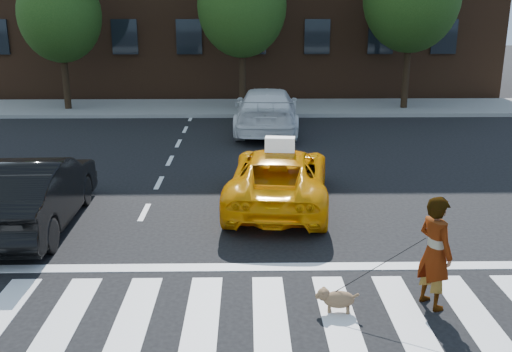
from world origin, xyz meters
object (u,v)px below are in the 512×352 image
at_px(tree_left, 59,4).
at_px(white_suv, 267,110).
at_px(dog, 336,299).
at_px(black_sedan, 33,192).
at_px(woman, 435,252).
at_px(taxi, 279,177).

xyz_separation_m(tree_left, white_suv, (8.37, -4.14, -3.65)).
relative_size(tree_left, dog, 9.98).
bearing_deg(black_sedan, tree_left, -78.16).
bearing_deg(dog, woman, 15.39).
height_order(black_sedan, white_suv, white_suv).
relative_size(white_suv, woman, 3.11).
xyz_separation_m(tree_left, dog, (8.94, -16.91, -4.22)).
bearing_deg(black_sedan, white_suv, -120.73).
bearing_deg(black_sedan, taxi, -167.30).
bearing_deg(tree_left, white_suv, -26.30).
bearing_deg(black_sedan, dog, 146.13).
height_order(tree_left, woman, tree_left).
relative_size(black_sedan, white_suv, 0.83).
distance_m(tree_left, dog, 19.59).
distance_m(taxi, black_sedan, 5.26).
xyz_separation_m(black_sedan, dog, (5.66, -3.53, -0.53)).
bearing_deg(tree_left, woman, -58.11).
height_order(woman, dog, woman).
bearing_deg(taxi, dog, 103.05).
bearing_deg(white_suv, tree_left, -23.22).
bearing_deg(tree_left, dog, -62.14).
bearing_deg(dog, white_suv, 101.28).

